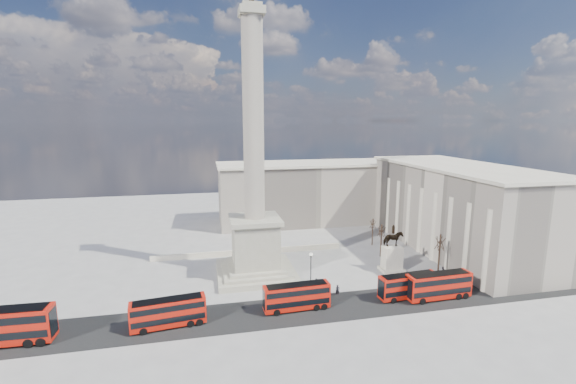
% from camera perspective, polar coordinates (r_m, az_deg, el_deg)
% --- Properties ---
extents(ground, '(180.00, 180.00, 0.00)m').
position_cam_1_polar(ground, '(68.25, -4.24, -13.63)').
color(ground, '#9F9D97').
rests_on(ground, ground).
extents(asphalt_road, '(120.00, 9.00, 0.01)m').
position_cam_1_polar(asphalt_road, '(60.25, 2.08, -17.06)').
color(asphalt_road, black).
rests_on(asphalt_road, ground).
extents(nelsons_column, '(14.00, 14.00, 49.85)m').
position_cam_1_polar(nelsons_column, '(68.90, -4.96, -2.08)').
color(nelsons_column, '#AAA48D').
rests_on(nelsons_column, ground).
extents(balustrade_wall, '(40.00, 0.60, 1.10)m').
position_cam_1_polar(balustrade_wall, '(82.83, -5.79, -8.82)').
color(balustrade_wall, beige).
rests_on(balustrade_wall, ground).
extents(building_east, '(19.00, 46.00, 18.60)m').
position_cam_1_polar(building_east, '(91.26, 23.94, -2.15)').
color(building_east, beige).
rests_on(building_east, ground).
extents(building_northeast, '(51.00, 17.00, 16.60)m').
position_cam_1_polar(building_northeast, '(107.40, 3.34, -0.01)').
color(building_northeast, beige).
rests_on(building_northeast, ground).
extents(red_bus_a, '(10.18, 3.50, 4.04)m').
position_cam_1_polar(red_bus_a, '(57.38, -17.24, -16.67)').
color(red_bus_a, red).
rests_on(red_bus_a, ground).
extents(red_bus_b, '(10.02, 2.71, 4.03)m').
position_cam_1_polar(red_bus_b, '(59.39, 1.36, -15.21)').
color(red_bus_b, red).
rests_on(red_bus_b, ground).
extents(red_bus_c, '(9.91, 2.97, 3.96)m').
position_cam_1_polar(red_bus_c, '(65.82, 17.45, -13.09)').
color(red_bus_c, red).
rests_on(red_bus_c, ground).
extents(red_bus_d, '(10.66, 2.84, 4.29)m').
position_cam_1_polar(red_bus_d, '(66.99, 21.45, -12.76)').
color(red_bus_d, red).
rests_on(red_bus_d, ground).
extents(red_bus_e, '(11.97, 3.15, 4.82)m').
position_cam_1_polar(red_bus_e, '(62.34, -36.63, -15.68)').
color(red_bus_e, red).
rests_on(red_bus_e, ground).
extents(victorian_lamp, '(0.53, 0.53, 6.13)m').
position_cam_1_polar(victorian_lamp, '(66.07, 3.41, -11.06)').
color(victorian_lamp, black).
rests_on(victorian_lamp, ground).
extents(equestrian_statue, '(4.32, 3.24, 8.91)m').
position_cam_1_polar(equestrian_statue, '(75.68, 15.17, -8.97)').
color(equestrian_statue, beige).
rests_on(equestrian_statue, ground).
extents(bare_tree_near, '(1.87, 1.87, 8.17)m').
position_cam_1_polar(bare_tree_near, '(75.16, 21.62, -6.83)').
color(bare_tree_near, '#332319').
rests_on(bare_tree_near, ground).
extents(bare_tree_mid, '(1.91, 1.91, 7.25)m').
position_cam_1_polar(bare_tree_mid, '(81.96, 13.69, -5.50)').
color(bare_tree_mid, '#332319').
rests_on(bare_tree_mid, ground).
extents(bare_tree_far, '(1.59, 1.59, 6.51)m').
position_cam_1_polar(bare_tree_far, '(89.05, 12.47, -4.55)').
color(bare_tree_far, '#332319').
rests_on(bare_tree_far, ground).
extents(pedestrian_walking, '(0.72, 0.53, 1.81)m').
position_cam_1_polar(pedestrian_walking, '(64.68, 7.36, -14.23)').
color(pedestrian_walking, '#242127').
rests_on(pedestrian_walking, ground).
extents(pedestrian_standing, '(1.11, 1.02, 1.83)m').
position_cam_1_polar(pedestrian_standing, '(76.74, 21.92, -10.86)').
color(pedestrian_standing, '#242127').
rests_on(pedestrian_standing, ground).
extents(pedestrian_crossing, '(0.81, 1.18, 1.86)m').
position_cam_1_polar(pedestrian_crossing, '(66.67, 4.20, -13.37)').
color(pedestrian_crossing, '#242127').
rests_on(pedestrian_crossing, ground).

